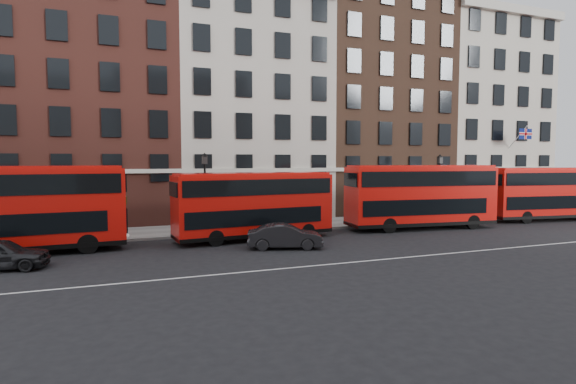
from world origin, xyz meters
name	(u,v)px	position (x,y,z in m)	size (l,w,h in m)	color
ground	(339,254)	(0.00, 0.00, 0.00)	(120.00, 120.00, 0.00)	black
pavement	(274,226)	(0.00, 10.50, 0.07)	(80.00, 5.00, 0.15)	gray
kerb	(286,231)	(0.00, 8.00, 0.08)	(80.00, 0.30, 0.16)	gray
road_centre_line	(358,262)	(0.00, -2.00, 0.01)	(70.00, 0.12, 0.01)	white
building_terrace	(243,101)	(-0.31, 17.88, 10.24)	(64.00, 11.95, 22.00)	beige
bus_a	(10,208)	(-16.14, 5.78, 2.51)	(11.28, 3.40, 4.68)	red
bus_b	(254,204)	(-2.97, 5.78, 2.25)	(10.17, 3.32, 4.20)	red
bus_c	(421,195)	(9.60, 5.79, 2.48)	(11.21, 3.76, 4.62)	red
bus_d	(547,192)	(22.19, 5.79, 2.35)	(10.65, 3.86, 4.38)	red
car_front	(285,236)	(-2.15, 2.40, 0.69)	(1.47, 4.21, 1.39)	#242326
lamp_post_left	(205,189)	(-5.48, 8.66, 3.08)	(0.44, 0.44, 5.33)	black
lamp_post_right	(439,183)	(13.92, 9.00, 3.08)	(0.44, 0.44, 5.33)	black
traffic_light	(554,188)	(25.84, 8.10, 2.45)	(0.25, 0.45, 3.27)	black
iron_railings	(265,215)	(0.00, 12.70, 0.65)	(6.60, 0.06, 1.00)	black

